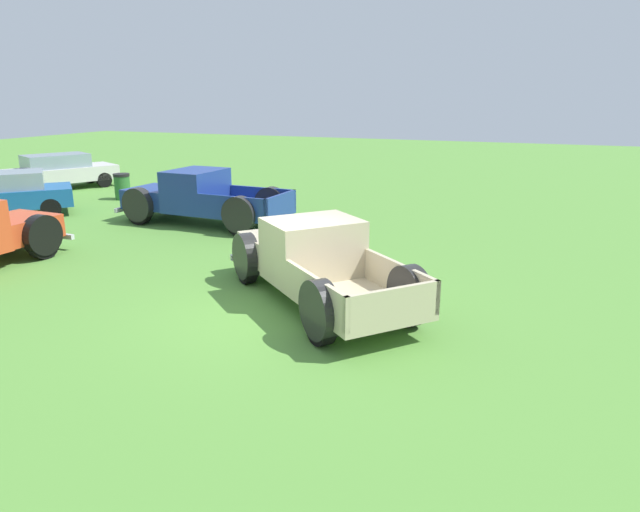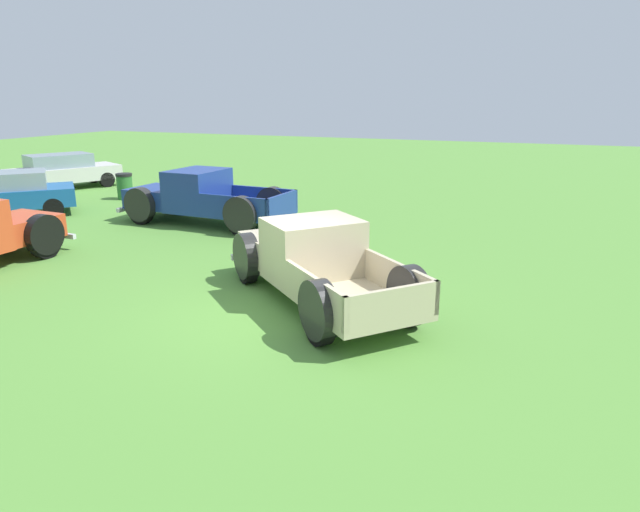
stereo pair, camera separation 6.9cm
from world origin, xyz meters
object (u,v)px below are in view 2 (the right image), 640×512
(pickup_truck_behind_right, at_px, (197,198))
(trash_can, at_px, (125,186))
(sedan_distant_a, at_px, (63,171))
(pickup_truck_foreground, at_px, (312,260))
(sedan_distant_b, at_px, (3,194))

(pickup_truck_behind_right, height_order, trash_can, pickup_truck_behind_right)
(sedan_distant_a, bearing_deg, pickup_truck_behind_right, -110.90)
(pickup_truck_foreground, relative_size, trash_can, 5.16)
(pickup_truck_behind_right, bearing_deg, pickup_truck_foreground, -129.03)
(pickup_truck_behind_right, distance_m, sedan_distant_a, 9.42)
(sedan_distant_a, relative_size, trash_can, 4.80)
(sedan_distant_b, bearing_deg, sedan_distant_a, 28.16)
(trash_can, bearing_deg, sedan_distant_a, 76.18)
(trash_can, bearing_deg, sedan_distant_b, 160.94)
(pickup_truck_behind_right, height_order, sedan_distant_b, pickup_truck_behind_right)
(pickup_truck_foreground, distance_m, trash_can, 12.67)
(pickup_truck_behind_right, distance_m, sedan_distant_b, 6.35)
(sedan_distant_b, bearing_deg, pickup_truck_behind_right, -75.57)
(pickup_truck_behind_right, relative_size, trash_can, 5.60)
(pickup_truck_behind_right, bearing_deg, sedan_distant_a, 69.10)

